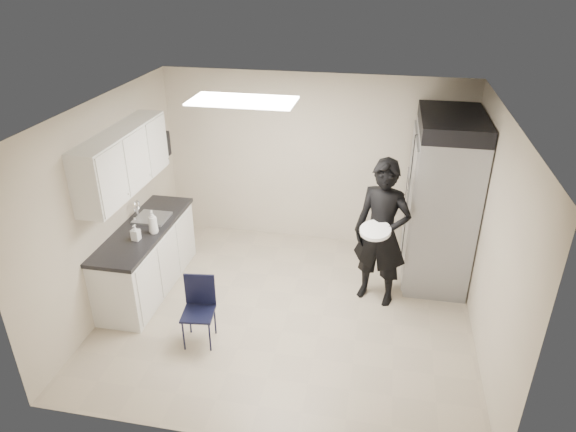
% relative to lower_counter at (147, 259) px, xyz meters
% --- Properties ---
extents(floor, '(4.50, 4.50, 0.00)m').
position_rel_lower_counter_xyz_m(floor, '(1.95, -0.20, -0.43)').
color(floor, tan).
rests_on(floor, ground).
extents(ceiling, '(4.50, 4.50, 0.00)m').
position_rel_lower_counter_xyz_m(ceiling, '(1.95, -0.20, 2.17)').
color(ceiling, silver).
rests_on(ceiling, back_wall).
extents(back_wall, '(4.50, 0.00, 4.50)m').
position_rel_lower_counter_xyz_m(back_wall, '(1.95, 1.80, 0.87)').
color(back_wall, '#BFB49D').
rests_on(back_wall, floor).
extents(left_wall, '(0.00, 4.00, 4.00)m').
position_rel_lower_counter_xyz_m(left_wall, '(-0.30, -0.20, 0.87)').
color(left_wall, '#BFB49D').
rests_on(left_wall, floor).
extents(right_wall, '(0.00, 4.00, 4.00)m').
position_rel_lower_counter_xyz_m(right_wall, '(4.20, -0.20, 0.87)').
color(right_wall, '#BFB49D').
rests_on(right_wall, floor).
extents(ceiling_panel, '(1.20, 0.60, 0.02)m').
position_rel_lower_counter_xyz_m(ceiling_panel, '(1.35, 0.20, 2.14)').
color(ceiling_panel, white).
rests_on(ceiling_panel, ceiling).
extents(lower_counter, '(0.60, 1.90, 0.86)m').
position_rel_lower_counter_xyz_m(lower_counter, '(0.00, 0.00, 0.00)').
color(lower_counter, silver).
rests_on(lower_counter, floor).
extents(countertop, '(0.64, 1.95, 0.05)m').
position_rel_lower_counter_xyz_m(countertop, '(0.00, 0.00, 0.46)').
color(countertop, black).
rests_on(countertop, lower_counter).
extents(sink, '(0.42, 0.40, 0.14)m').
position_rel_lower_counter_xyz_m(sink, '(0.02, 0.25, 0.44)').
color(sink, gray).
rests_on(sink, countertop).
extents(faucet, '(0.02, 0.02, 0.24)m').
position_rel_lower_counter_xyz_m(faucet, '(-0.18, 0.25, 0.59)').
color(faucet, silver).
rests_on(faucet, countertop).
extents(upper_cabinets, '(0.35, 1.80, 0.75)m').
position_rel_lower_counter_xyz_m(upper_cabinets, '(-0.13, 0.00, 1.40)').
color(upper_cabinets, silver).
rests_on(upper_cabinets, left_wall).
extents(towel_dispenser, '(0.22, 0.30, 0.35)m').
position_rel_lower_counter_xyz_m(towel_dispenser, '(-0.19, 1.15, 1.19)').
color(towel_dispenser, black).
rests_on(towel_dispenser, left_wall).
extents(notice_sticker_left, '(0.00, 0.12, 0.07)m').
position_rel_lower_counter_xyz_m(notice_sticker_left, '(-0.29, -0.10, 0.79)').
color(notice_sticker_left, yellow).
rests_on(notice_sticker_left, left_wall).
extents(notice_sticker_right, '(0.00, 0.12, 0.07)m').
position_rel_lower_counter_xyz_m(notice_sticker_right, '(-0.29, 0.10, 0.75)').
color(notice_sticker_right, yellow).
rests_on(notice_sticker_right, left_wall).
extents(commercial_fridge, '(0.80, 1.35, 2.10)m').
position_rel_lower_counter_xyz_m(commercial_fridge, '(3.78, 1.07, 0.62)').
color(commercial_fridge, gray).
rests_on(commercial_fridge, floor).
extents(fridge_compressor, '(0.80, 1.35, 0.20)m').
position_rel_lower_counter_xyz_m(fridge_compressor, '(3.78, 1.07, 1.77)').
color(fridge_compressor, black).
rests_on(fridge_compressor, commercial_fridge).
extents(folding_chair, '(0.40, 0.40, 0.80)m').
position_rel_lower_counter_xyz_m(folding_chair, '(1.05, -0.94, -0.03)').
color(folding_chair, black).
rests_on(folding_chair, floor).
extents(man_tuxedo, '(0.82, 0.67, 1.93)m').
position_rel_lower_counter_xyz_m(man_tuxedo, '(3.03, 0.32, 0.53)').
color(man_tuxedo, black).
rests_on(man_tuxedo, floor).
extents(bucket_lid, '(0.47, 0.47, 0.05)m').
position_rel_lower_counter_xyz_m(bucket_lid, '(2.95, 0.09, 0.69)').
color(bucket_lid, white).
rests_on(bucket_lid, man_tuxedo).
extents(soap_bottle_a, '(0.15, 0.15, 0.31)m').
position_rel_lower_counter_xyz_m(soap_bottle_a, '(0.21, -0.11, 0.64)').
color(soap_bottle_a, silver).
rests_on(soap_bottle_a, countertop).
extents(soap_bottle_b, '(0.10, 0.10, 0.21)m').
position_rel_lower_counter_xyz_m(soap_bottle_b, '(0.07, -0.31, 0.58)').
color(soap_bottle_b, '#B7B5C2').
rests_on(soap_bottle_b, countertop).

